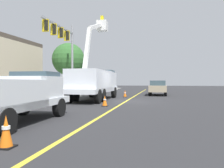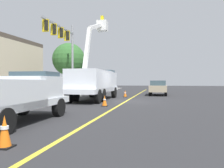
{
  "view_description": "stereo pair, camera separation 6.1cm",
  "coord_description": "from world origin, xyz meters",
  "px_view_note": "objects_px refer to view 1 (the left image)",
  "views": [
    {
      "loc": [
        -17.79,
        -2.15,
        1.65
      ],
      "look_at": [
        -0.34,
        1.1,
        1.4
      ],
      "focal_mm": 35.51,
      "sensor_mm": 36.0,
      "label": 1
    },
    {
      "loc": [
        -17.78,
        -2.21,
        1.65
      ],
      "look_at": [
        -0.34,
        1.1,
        1.4
      ],
      "focal_mm": 35.51,
      "sensor_mm": 36.0,
      "label": 2
    }
  ],
  "objects_px": {
    "traffic_cone_leading": "(6,132)",
    "traffic_signal_mast": "(64,42)",
    "passing_minivan": "(158,87)",
    "traffic_cone_mid_rear": "(125,94)",
    "utility_bucket_truck": "(95,81)",
    "traffic_cone_mid_front": "(105,101)",
    "service_pickup_truck": "(15,94)"
  },
  "relations": [
    {
      "from": "traffic_signal_mast",
      "to": "traffic_cone_mid_front",
      "type": "bearing_deg",
      "value": -138.37
    },
    {
      "from": "service_pickup_truck",
      "to": "traffic_signal_mast",
      "type": "relative_size",
      "value": 0.75
    },
    {
      "from": "traffic_cone_leading",
      "to": "traffic_signal_mast",
      "type": "distance_m",
      "value": 16.78
    },
    {
      "from": "utility_bucket_truck",
      "to": "passing_minivan",
      "type": "bearing_deg",
      "value": -36.04
    },
    {
      "from": "traffic_cone_mid_rear",
      "to": "traffic_cone_mid_front",
      "type": "bearing_deg",
      "value": 178.1
    },
    {
      "from": "service_pickup_truck",
      "to": "traffic_cone_mid_front",
      "type": "xyz_separation_m",
      "value": [
        6.27,
        -2.2,
        -0.77
      ]
    },
    {
      "from": "passing_minivan",
      "to": "traffic_cone_mid_front",
      "type": "xyz_separation_m",
      "value": [
        -12.08,
        3.63,
        -0.63
      ]
    },
    {
      "from": "service_pickup_truck",
      "to": "traffic_cone_mid_front",
      "type": "height_order",
      "value": "service_pickup_truck"
    },
    {
      "from": "utility_bucket_truck",
      "to": "traffic_signal_mast",
      "type": "height_order",
      "value": "utility_bucket_truck"
    },
    {
      "from": "traffic_cone_mid_front",
      "to": "traffic_signal_mast",
      "type": "height_order",
      "value": "traffic_signal_mast"
    },
    {
      "from": "utility_bucket_truck",
      "to": "traffic_cone_leading",
      "type": "height_order",
      "value": "utility_bucket_truck"
    },
    {
      "from": "traffic_cone_mid_front",
      "to": "traffic_cone_mid_rear",
      "type": "bearing_deg",
      "value": -1.9
    },
    {
      "from": "traffic_cone_mid_rear",
      "to": "traffic_signal_mast",
      "type": "distance_m",
      "value": 7.91
    },
    {
      "from": "utility_bucket_truck",
      "to": "service_pickup_truck",
      "type": "relative_size",
      "value": 1.46
    },
    {
      "from": "traffic_cone_mid_front",
      "to": "traffic_cone_mid_rear",
      "type": "xyz_separation_m",
      "value": [
        8.36,
        -0.28,
        -0.0
      ]
    },
    {
      "from": "utility_bucket_truck",
      "to": "traffic_cone_mid_rear",
      "type": "xyz_separation_m",
      "value": [
        3.83,
        -2.14,
        -1.28
      ]
    },
    {
      "from": "passing_minivan",
      "to": "traffic_cone_mid_rear",
      "type": "bearing_deg",
      "value": 137.97
    },
    {
      "from": "service_pickup_truck",
      "to": "traffic_cone_leading",
      "type": "distance_m",
      "value": 3.49
    },
    {
      "from": "traffic_cone_leading",
      "to": "traffic_signal_mast",
      "type": "relative_size",
      "value": 0.11
    },
    {
      "from": "utility_bucket_truck",
      "to": "passing_minivan",
      "type": "distance_m",
      "value": 9.36
    },
    {
      "from": "utility_bucket_truck",
      "to": "passing_minivan",
      "type": "relative_size",
      "value": 1.7
    },
    {
      "from": "utility_bucket_truck",
      "to": "traffic_signal_mast",
      "type": "distance_m",
      "value": 5.35
    },
    {
      "from": "traffic_cone_mid_rear",
      "to": "utility_bucket_truck",
      "type": "bearing_deg",
      "value": 150.8
    },
    {
      "from": "traffic_cone_mid_rear",
      "to": "traffic_signal_mast",
      "type": "relative_size",
      "value": 0.09
    },
    {
      "from": "utility_bucket_truck",
      "to": "traffic_signal_mast",
      "type": "xyz_separation_m",
      "value": [
        1.52,
        3.51,
        3.75
      ]
    },
    {
      "from": "passing_minivan",
      "to": "traffic_cone_leading",
      "type": "height_order",
      "value": "passing_minivan"
    },
    {
      "from": "traffic_cone_mid_rear",
      "to": "service_pickup_truck",
      "type": "bearing_deg",
      "value": 170.4
    },
    {
      "from": "passing_minivan",
      "to": "utility_bucket_truck",
      "type": "bearing_deg",
      "value": 143.96
    },
    {
      "from": "traffic_cone_leading",
      "to": "traffic_cone_mid_rear",
      "type": "xyz_separation_m",
      "value": [
        17.56,
        -0.74,
        -0.06
      ]
    },
    {
      "from": "traffic_cone_mid_front",
      "to": "traffic_signal_mast",
      "type": "distance_m",
      "value": 9.52
    },
    {
      "from": "traffic_cone_mid_rear",
      "to": "traffic_signal_mast",
      "type": "height_order",
      "value": "traffic_signal_mast"
    },
    {
      "from": "traffic_signal_mast",
      "to": "traffic_cone_leading",
      "type": "bearing_deg",
      "value": -162.16
    }
  ]
}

